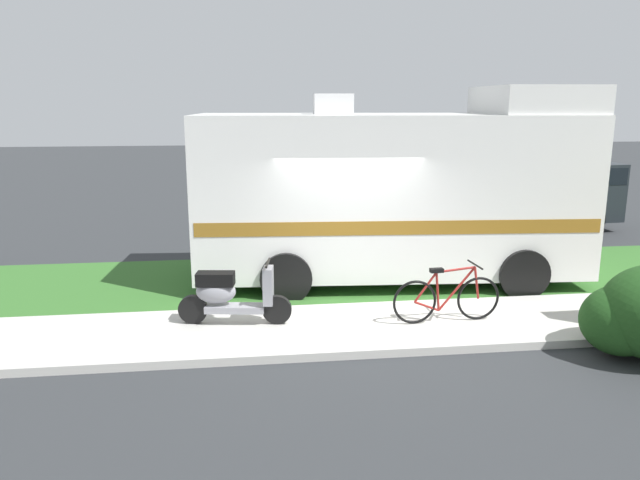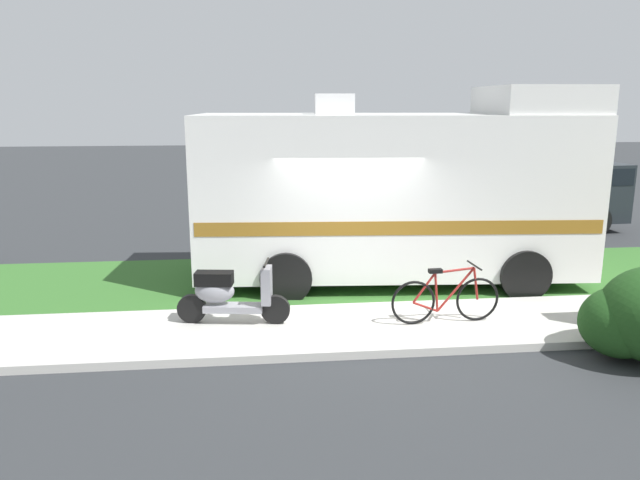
{
  "view_description": "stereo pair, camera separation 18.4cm",
  "coord_description": "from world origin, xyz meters",
  "views": [
    {
      "loc": [
        -1.75,
        -9.73,
        3.4
      ],
      "look_at": [
        -0.47,
        0.3,
        1.1
      ],
      "focal_mm": 34.18,
      "sensor_mm": 36.0,
      "label": 1
    },
    {
      "loc": [
        -1.57,
        -9.75,
        3.4
      ],
      "look_at": [
        -0.47,
        0.3,
        1.1
      ],
      "focal_mm": 34.18,
      "sensor_mm": 36.0,
      "label": 2
    }
  ],
  "objects": [
    {
      "name": "ground_plane",
      "position": [
        0.0,
        0.0,
        0.0
      ],
      "size": [
        80.0,
        80.0,
        0.0
      ],
      "primitive_type": "plane",
      "color": "#2D3033"
    },
    {
      "name": "grass_strip",
      "position": [
        0.0,
        1.5,
        0.04
      ],
      "size": [
        24.0,
        3.4,
        0.08
      ],
      "color": "#336628",
      "rests_on": "ground"
    },
    {
      "name": "pickup_truck_near",
      "position": [
        6.11,
        5.79,
        0.97
      ],
      "size": [
        5.39,
        2.47,
        1.81
      ],
      "color": "#1E2328",
      "rests_on": "ground"
    },
    {
      "name": "sidewalk",
      "position": [
        0.0,
        -1.2,
        0.06
      ],
      "size": [
        24.0,
        2.0,
        0.12
      ],
      "color": "beige",
      "rests_on": "ground"
    },
    {
      "name": "scooter",
      "position": [
        -1.99,
        -0.91,
        0.58
      ],
      "size": [
        1.71,
        0.55,
        0.97
      ],
      "color": "black",
      "rests_on": "ground"
    },
    {
      "name": "bicycle",
      "position": [
        1.27,
        -1.25,
        0.5
      ],
      "size": [
        1.7,
        0.52,
        0.89
      ],
      "color": "black",
      "rests_on": "ground"
    },
    {
      "name": "motorhome_rv",
      "position": [
        1.08,
        1.36,
        1.76
      ],
      "size": [
        7.28,
        3.01,
        3.68
      ],
      "color": "silver",
      "rests_on": "ground"
    }
  ]
}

